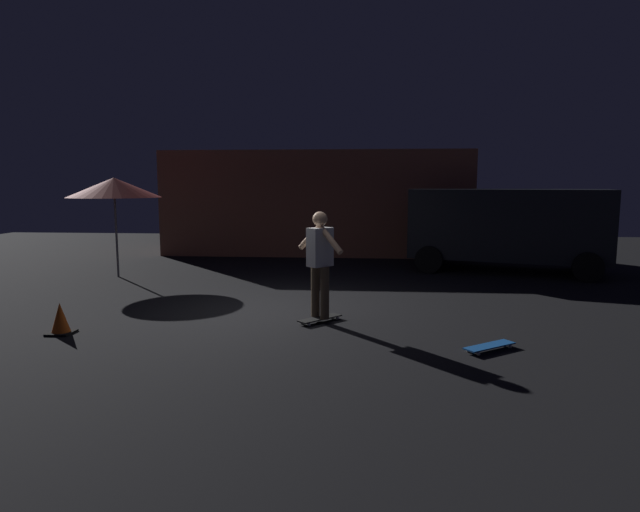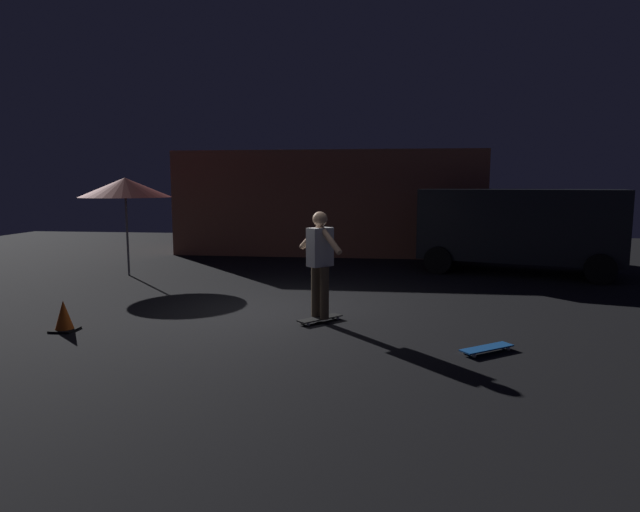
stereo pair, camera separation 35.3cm
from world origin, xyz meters
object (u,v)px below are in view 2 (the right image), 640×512
object	(u,v)px
skateboard_spare	(487,348)
patio_umbrella	(125,188)
parked_van	(519,225)
traffic_cone	(64,317)
skateboard_ridden	(320,318)
skater	(320,257)

from	to	relation	value
skateboard_spare	patio_umbrella	bearing A→B (deg)	145.69
parked_van	patio_umbrella	distance (m)	9.46
patio_umbrella	skateboard_spare	bearing A→B (deg)	-34.31
patio_umbrella	traffic_cone	xyz separation A→B (m)	(1.37, -4.76, -1.86)
patio_umbrella	traffic_cone	bearing A→B (deg)	-73.99
skateboard_ridden	traffic_cone	bearing A→B (deg)	-165.02
skater	traffic_cone	xyz separation A→B (m)	(-3.69, -0.99, -0.83)
traffic_cone	skateboard_ridden	bearing A→B (deg)	14.98
skateboard_spare	traffic_cone	world-z (taller)	traffic_cone
patio_umbrella	skateboard_spare	xyz separation A→B (m)	(7.39, -5.04, -2.02)
patio_umbrella	parked_van	bearing A→B (deg)	9.99
skateboard_ridden	skater	distance (m)	0.98
parked_van	traffic_cone	xyz separation A→B (m)	(-7.91, -6.39, -0.95)
parked_van	patio_umbrella	world-z (taller)	patio_umbrella
parked_van	patio_umbrella	size ratio (longest dim) A/B	2.15
skateboard_ridden	traffic_cone	distance (m)	3.83
skateboard_spare	traffic_cone	distance (m)	6.04
skateboard_ridden	skater	bearing A→B (deg)	153.43
skater	traffic_cone	size ratio (longest dim) A/B	3.63
patio_umbrella	skateboard_ridden	bearing A→B (deg)	-36.69
patio_umbrella	traffic_cone	size ratio (longest dim) A/B	5.00
parked_van	skateboard_spare	distance (m)	7.02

